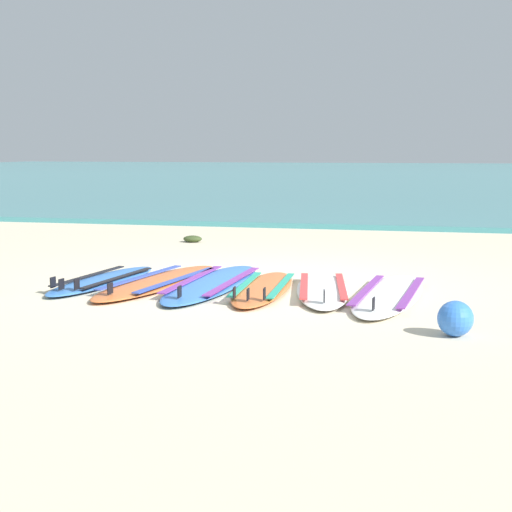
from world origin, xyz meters
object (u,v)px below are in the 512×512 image
(surfboard_5, at_px, (389,294))
(surfboard_0, at_px, (103,280))
(surfboard_4, at_px, (323,289))
(surfboard_3, at_px, (263,288))
(beach_ball, at_px, (455,319))
(surfboard_2, at_px, (213,283))
(surfboard_1, at_px, (159,282))

(surfboard_5, bearing_deg, surfboard_0, 177.63)
(surfboard_4, distance_m, surfboard_5, 0.69)
(surfboard_3, relative_size, surfboard_5, 0.85)
(beach_ball, bearing_deg, surfboard_5, 112.13)
(surfboard_3, xyz_separation_m, surfboard_5, (1.29, -0.05, -0.00))
(beach_ball, bearing_deg, surfboard_2, 145.66)
(surfboard_3, bearing_deg, surfboard_4, 7.69)
(surfboard_3, bearing_deg, surfboard_2, 164.07)
(surfboard_2, xyz_separation_m, surfboard_4, (1.21, -0.09, 0.00))
(surfboard_2, distance_m, surfboard_3, 0.62)
(surfboard_0, height_order, surfboard_1, same)
(surfboard_4, distance_m, beach_ball, 2.07)
(surfboard_1, xyz_separation_m, surfboard_5, (2.49, -0.18, 0.00))
(beach_ball, bearing_deg, surfboard_3, 141.06)
(surfboard_1, xyz_separation_m, surfboard_4, (1.80, -0.05, 0.00))
(surfboard_5, xyz_separation_m, beach_ball, (0.60, -1.49, 0.11))
(surfboard_1, bearing_deg, surfboard_0, -175.79)
(surfboard_0, height_order, beach_ball, beach_ball)
(surfboard_3, height_order, surfboard_4, same)
(surfboard_4, height_order, beach_ball, beach_ball)
(surfboard_0, bearing_deg, beach_ball, -23.47)
(surfboard_4, xyz_separation_m, surfboard_5, (0.68, -0.13, -0.00))
(surfboard_0, distance_m, surfboard_5, 3.12)
(surfboard_0, distance_m, beach_ball, 4.06)
(surfboard_2, height_order, surfboard_3, same)
(surfboard_1, height_order, surfboard_2, same)
(surfboard_4, bearing_deg, surfboard_1, 178.49)
(surfboard_2, distance_m, surfboard_4, 1.21)
(surfboard_4, height_order, surfboard_5, same)
(surfboard_5, bearing_deg, surfboard_1, 175.96)
(surfboard_0, xyz_separation_m, surfboard_3, (1.83, -0.08, -0.00))
(surfboard_2, bearing_deg, surfboard_0, -175.95)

